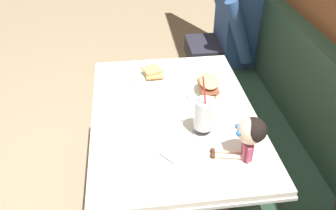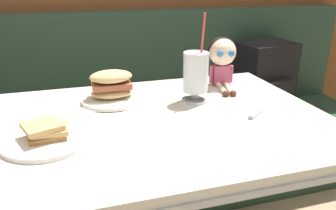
# 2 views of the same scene
# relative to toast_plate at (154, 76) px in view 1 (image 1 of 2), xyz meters

# --- Properties ---
(booth_bench) EXTENTS (2.60, 0.48, 1.00)m
(booth_bench) POSITION_rel_toast_plate_xyz_m (0.33, 0.70, -0.43)
(booth_bench) COLOR #233D2D
(booth_bench) RESTS_ON ground
(diner_table) EXTENTS (1.11, 0.81, 0.74)m
(diner_table) POSITION_rel_toast_plate_xyz_m (0.33, 0.07, -0.21)
(diner_table) COLOR silver
(diner_table) RESTS_ON ground
(toast_plate) EXTENTS (0.25, 0.25, 0.06)m
(toast_plate) POSITION_rel_toast_plate_xyz_m (0.00, 0.00, 0.00)
(toast_plate) COLOR white
(toast_plate) RESTS_ON diner_table
(milkshake_glass) EXTENTS (0.10, 0.10, 0.32)m
(milkshake_glass) POSITION_rel_toast_plate_xyz_m (0.50, 0.18, 0.09)
(milkshake_glass) COLOR silver
(milkshake_glass) RESTS_ON diner_table
(sandwich_plate) EXTENTS (0.23, 0.23, 0.12)m
(sandwich_plate) POSITION_rel_toast_plate_xyz_m (0.22, 0.26, 0.03)
(sandwich_plate) COLOR white
(sandwich_plate) RESTS_ON diner_table
(butter_knife) EXTENTS (0.20, 0.16, 0.01)m
(butter_knife) POSITION_rel_toast_plate_xyz_m (0.67, 0.02, -0.01)
(butter_knife) COLOR silver
(butter_knife) RESTS_ON diner_table
(seated_doll) EXTENTS (0.13, 0.23, 0.20)m
(seated_doll) POSITION_rel_toast_plate_xyz_m (0.68, 0.33, 0.11)
(seated_doll) COLOR #B74C6B
(seated_doll) RESTS_ON diner_table
(diner_patron) EXTENTS (0.55, 0.48, 0.81)m
(diner_patron) POSITION_rel_toast_plate_xyz_m (-0.70, 0.65, -0.01)
(diner_patron) COLOR #2D4C7F
(diner_patron) RESTS_ON booth_bench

